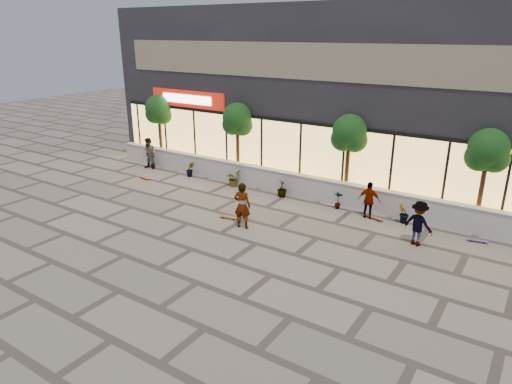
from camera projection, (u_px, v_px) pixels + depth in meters
The scene contains 21 objects.
ground at pixel (192, 249), 16.10m from camera, with size 80.00×80.00×0.00m, color gray.
planter_wall at pixel (290, 183), 21.43m from camera, with size 22.00×0.42×1.04m.
retail_building at pixel (342, 91), 24.50m from camera, with size 24.00×9.17×8.50m.
shrub_a at pixel (152, 161), 25.45m from camera, with size 0.43×0.29×0.81m, color #113513.
shrub_b at pixel (190, 169), 24.00m from camera, with size 0.45×0.36×0.81m, color #113513.
shrub_c at pixel (233, 178), 22.54m from camera, with size 0.73×0.63×0.81m, color #113513.
shrub_d at pixel (282, 188), 21.09m from camera, with size 0.45×0.45×0.81m, color #113513.
shrub_e at pixel (338, 200), 19.63m from camera, with size 0.43×0.29×0.81m, color #113513.
shrub_f at pixel (403, 214), 18.18m from camera, with size 0.45×0.36×0.81m, color #113513.
tree_west at pixel (159, 111), 25.83m from camera, with size 1.60×1.50×3.92m.
tree_midwest at pixel (237, 121), 22.97m from camera, with size 1.60×1.50×3.92m.
tree_mideast at pixel (349, 135), 19.86m from camera, with size 1.60×1.50×3.92m.
tree_east at pixel (488, 153), 17.00m from camera, with size 1.60×1.50×3.92m.
skater_center at pixel (242, 206), 17.57m from camera, with size 0.67×0.44×1.85m, color silver.
skater_left at pixel (149, 154), 25.19m from camera, with size 0.85×0.66×1.74m, color #917B5D.
skater_right_near at pixel (369, 200), 18.55m from camera, with size 0.91×0.38×1.56m, color silver.
skater_right_far at pixel (419, 223), 16.19m from camera, with size 1.07×0.62×1.66m, color maroon.
skateboard_center at pixel (229, 217), 18.69m from camera, with size 0.85×0.34×0.10m.
skateboard_left at pixel (145, 177), 23.72m from camera, with size 0.80×0.35×0.09m.
skateboard_right_near at pixel (374, 217), 18.66m from camera, with size 0.86×0.42×0.10m.
skateboard_right_far at pixel (478, 240), 16.63m from camera, with size 0.73×0.32×0.09m.
Camera 1 is at (9.87, -10.85, 7.29)m, focal length 32.00 mm.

